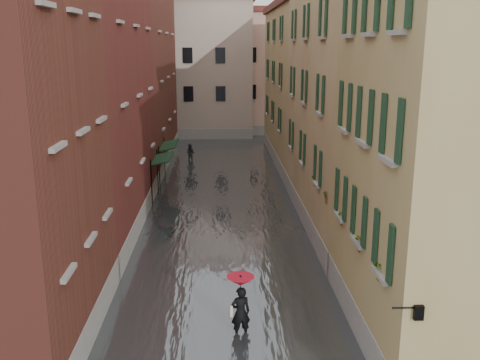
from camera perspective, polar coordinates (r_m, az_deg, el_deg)
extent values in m
plane|color=#58585A|center=(19.11, -1.60, -13.58)|extent=(120.00, 120.00, 0.00)
cube|color=#4D5256|center=(31.17, -1.87, -2.22)|extent=(10.00, 60.00, 0.20)
cube|color=maroon|center=(26.93, -17.14, 7.92)|extent=(6.00, 14.00, 12.50)
cube|color=brown|center=(41.52, -11.96, 11.26)|extent=(6.00, 16.00, 14.00)
cube|color=#97804E|center=(16.82, 22.95, 2.27)|extent=(6.00, 8.00, 11.50)
cube|color=tan|center=(26.98, 13.29, 8.71)|extent=(6.00, 14.00, 13.00)
cube|color=#97804E|center=(41.64, 7.77, 9.72)|extent=(6.00, 16.00, 11.50)
cube|color=#B9A593|center=(55.04, -5.30, 11.62)|extent=(12.00, 9.00, 13.00)
cube|color=#CFAA91|center=(57.31, 4.01, 11.25)|extent=(10.00, 9.00, 12.00)
cube|color=#16331D|center=(31.26, -8.26, 2.31)|extent=(1.09, 2.99, 0.31)
cylinder|color=black|center=(30.13, -9.41, -0.42)|extent=(0.06, 0.06, 2.80)
cylinder|color=black|center=(33.01, -8.79, 0.88)|extent=(0.06, 0.06, 2.80)
cube|color=#16331D|center=(35.31, -7.58, 3.70)|extent=(1.09, 3.33, 0.31)
cylinder|color=black|center=(33.97, -8.61, 1.27)|extent=(0.06, 0.06, 2.80)
cylinder|color=black|center=(37.21, -8.06, 2.41)|extent=(0.06, 0.06, 2.80)
cylinder|color=black|center=(13.04, 17.21, -12.89)|extent=(0.60, 0.05, 0.05)
cube|color=black|center=(13.19, 18.44, -13.17)|extent=(0.22, 0.22, 0.35)
cube|color=beige|center=(13.19, 18.44, -13.17)|extent=(0.14, 0.14, 0.24)
cube|color=brown|center=(14.66, 15.06, -9.42)|extent=(0.22, 0.85, 0.18)
imported|color=#265926|center=(14.50, 15.17, -7.89)|extent=(0.59, 0.51, 0.66)
cube|color=brown|center=(16.41, 13.05, -6.70)|extent=(0.22, 0.85, 0.18)
imported|color=#265926|center=(16.27, 13.14, -5.32)|extent=(0.59, 0.51, 0.66)
cube|color=brown|center=(18.55, 11.19, -4.14)|extent=(0.22, 0.85, 0.18)
imported|color=#265926|center=(18.43, 11.25, -2.90)|extent=(0.59, 0.51, 0.66)
cube|color=brown|center=(21.02, 9.56, -1.89)|extent=(0.22, 0.85, 0.18)
imported|color=#265926|center=(20.91, 9.61, -0.78)|extent=(0.59, 0.51, 0.66)
cube|color=brown|center=(23.55, 8.27, -0.10)|extent=(0.22, 0.85, 0.18)
imported|color=#265926|center=(23.45, 8.30, 0.90)|extent=(0.59, 0.51, 0.66)
imported|color=black|center=(17.05, 0.05, -13.96)|extent=(0.70, 0.54, 1.71)
cube|color=beige|center=(17.04, -0.92, -13.61)|extent=(0.08, 0.30, 0.38)
cylinder|color=black|center=(16.82, 0.05, -12.47)|extent=(0.02, 0.02, 1.00)
cone|color=#B20B20|center=(16.58, 0.06, -10.71)|extent=(0.88, 0.88, 0.28)
imported|color=black|center=(41.89, -5.30, 2.87)|extent=(0.84, 0.75, 1.45)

